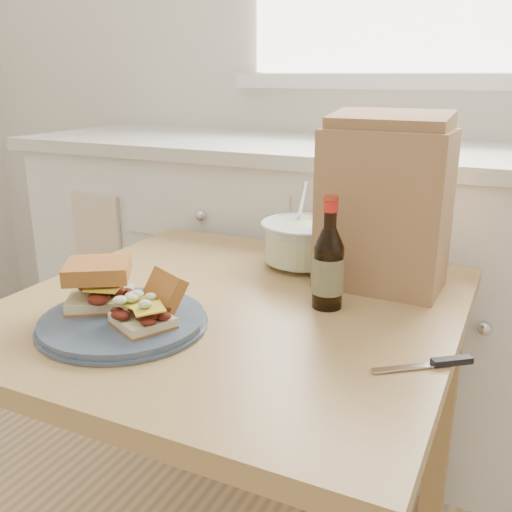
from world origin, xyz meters
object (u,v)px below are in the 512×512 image
at_px(dining_table, 233,350).
at_px(beer_bottle, 328,267).
at_px(coleslaw_bowl, 303,244).
at_px(plate, 123,322).
at_px(paper_bag, 384,210).

distance_m(dining_table, beer_bottle, 0.26).
bearing_deg(coleslaw_bowl, plate, -109.66).
bearing_deg(dining_table, paper_bag, 43.35).
bearing_deg(paper_bag, dining_table, -135.45).
distance_m(coleslaw_bowl, paper_bag, 0.23).
xyz_separation_m(dining_table, coleslaw_bowl, (0.04, 0.27, 0.16)).
xyz_separation_m(dining_table, plate, (-0.12, -0.19, 0.11)).
bearing_deg(plate, dining_table, 56.55).
relative_size(plate, paper_bag, 0.89).
bearing_deg(paper_bag, coleslaw_bowl, 166.54).
height_order(coleslaw_bowl, paper_bag, paper_bag).
distance_m(coleslaw_bowl, beer_bottle, 0.25).
distance_m(dining_table, plate, 0.25).
bearing_deg(dining_table, plate, -123.52).
relative_size(dining_table, paper_bag, 2.60).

